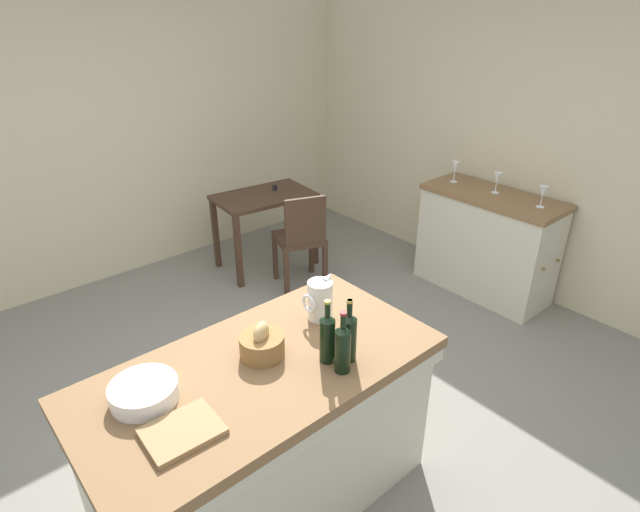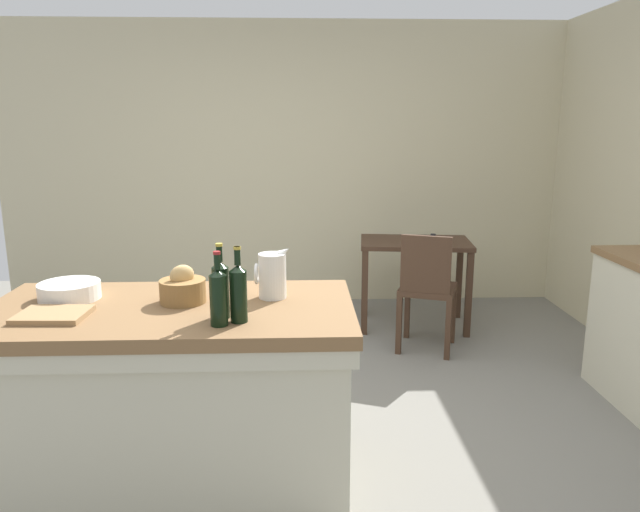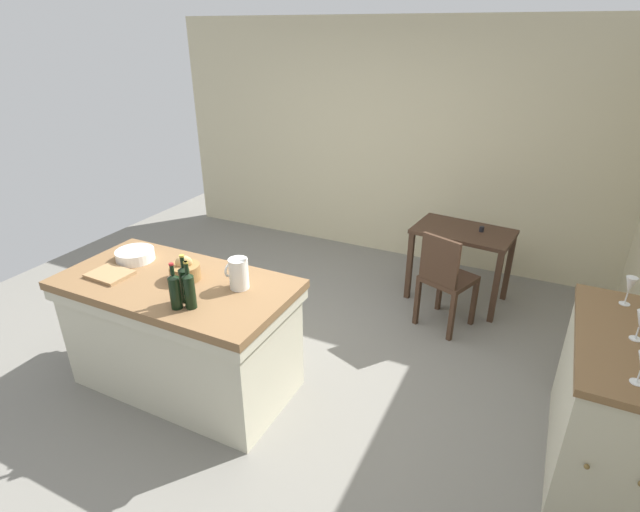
% 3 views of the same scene
% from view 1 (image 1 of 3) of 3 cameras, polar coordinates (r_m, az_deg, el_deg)
% --- Properties ---
extents(ground_plane, '(6.76, 6.76, 0.00)m').
position_cam_1_polar(ground_plane, '(3.47, -3.19, -16.69)').
color(ground_plane, slate).
extents(wall_back, '(5.32, 0.12, 2.60)m').
position_cam_1_polar(wall_back, '(4.98, -22.82, 12.18)').
color(wall_back, beige).
rests_on(wall_back, ground).
extents(wall_right, '(0.12, 5.20, 2.60)m').
position_cam_1_polar(wall_right, '(4.70, 22.74, 11.43)').
color(wall_right, beige).
rests_on(wall_right, ground).
extents(island_table, '(1.66, 0.85, 0.89)m').
position_cam_1_polar(island_table, '(2.67, -6.17, -18.87)').
color(island_table, brown).
rests_on(island_table, ground).
extents(side_cabinet, '(0.52, 1.19, 0.92)m').
position_cam_1_polar(side_cabinet, '(4.72, 18.06, 1.37)').
color(side_cabinet, brown).
rests_on(side_cabinet, ground).
extents(writing_desk, '(0.96, 0.66, 0.79)m').
position_cam_1_polar(writing_desk, '(4.90, -6.23, 5.51)').
color(writing_desk, '#3D281C').
rests_on(writing_desk, ground).
extents(wooden_chair, '(0.51, 0.51, 0.91)m').
position_cam_1_polar(wooden_chair, '(4.51, -2.12, 2.05)').
color(wooden_chair, '#3D281C').
rests_on(wooden_chair, ground).
extents(pitcher, '(0.17, 0.13, 0.25)m').
position_cam_1_polar(pitcher, '(2.64, -0.02, -4.92)').
color(pitcher, white).
rests_on(pitcher, island_table).
extents(wash_bowl, '(0.28, 0.28, 0.08)m').
position_cam_1_polar(wash_bowl, '(2.31, -19.04, -14.15)').
color(wash_bowl, white).
rests_on(wash_bowl, island_table).
extents(bread_basket, '(0.21, 0.21, 0.18)m').
position_cam_1_polar(bread_basket, '(2.42, -6.50, -9.71)').
color(bread_basket, olive).
rests_on(bread_basket, island_table).
extents(cutting_board, '(0.29, 0.24, 0.02)m').
position_cam_1_polar(cutting_board, '(2.14, -15.11, -18.36)').
color(cutting_board, '#99754C').
rests_on(cutting_board, island_table).
extents(wine_bottle_dark, '(0.07, 0.07, 0.32)m').
position_cam_1_polar(wine_bottle_dark, '(2.35, 3.23, -8.88)').
color(wine_bottle_dark, black).
rests_on(wine_bottle_dark, island_table).
extents(wine_bottle_amber, '(0.07, 0.07, 0.32)m').
position_cam_1_polar(wine_bottle_amber, '(2.33, 0.82, -9.02)').
color(wine_bottle_amber, black).
rests_on(wine_bottle_amber, island_table).
extents(wine_bottle_green, '(0.07, 0.07, 0.31)m').
position_cam_1_polar(wine_bottle_green, '(2.28, 2.55, -10.18)').
color(wine_bottle_green, black).
rests_on(wine_bottle_green, island_table).
extents(wine_glass_far_left, '(0.07, 0.07, 0.17)m').
position_cam_1_polar(wine_glass_far_left, '(4.35, 23.61, 6.48)').
color(wine_glass_far_left, white).
rests_on(wine_glass_far_left, side_cabinet).
extents(wine_glass_left, '(0.07, 0.07, 0.18)m').
position_cam_1_polar(wine_glass_left, '(4.56, 19.17, 8.12)').
color(wine_glass_left, white).
rests_on(wine_glass_left, side_cabinet).
extents(wine_glass_middle, '(0.07, 0.07, 0.19)m').
position_cam_1_polar(wine_glass_middle, '(4.73, 14.85, 9.47)').
color(wine_glass_middle, white).
rests_on(wine_glass_middle, side_cabinet).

